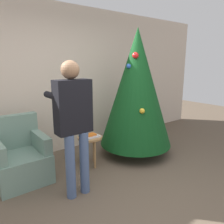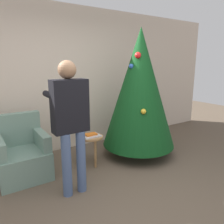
{
  "view_description": "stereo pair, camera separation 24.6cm",
  "coord_description": "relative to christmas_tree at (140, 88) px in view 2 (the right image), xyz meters",
  "views": [
    {
      "loc": [
        -1.54,
        -1.59,
        1.67
      ],
      "look_at": [
        0.41,
        0.95,
        0.94
      ],
      "focal_mm": 35.0,
      "sensor_mm": 36.0,
      "label": 1
    },
    {
      "loc": [
        -1.33,
        -1.73,
        1.67
      ],
      "look_at": [
        0.41,
        0.95,
        0.94
      ],
      "focal_mm": 35.0,
      "sensor_mm": 36.0,
      "label": 2
    }
  ],
  "objects": [
    {
      "name": "ground_plane",
      "position": [
        -1.16,
        -1.21,
        -1.23
      ],
      "size": [
        14.0,
        14.0,
        0.0
      ],
      "primitive_type": "plane",
      "color": "brown"
    },
    {
      "name": "wall_back",
      "position": [
        -1.16,
        1.02,
        0.12
      ],
      "size": [
        8.0,
        0.06,
        2.7
      ],
      "color": "beige",
      "rests_on": "ground_plane"
    },
    {
      "name": "christmas_tree",
      "position": [
        0.0,
        0.0,
        0.0
      ],
      "size": [
        1.29,
        1.29,
        2.26
      ],
      "color": "brown",
      "rests_on": "ground_plane"
    },
    {
      "name": "armchair",
      "position": [
        -1.97,
        0.33,
        -0.9
      ],
      "size": [
        0.7,
        0.74,
        0.91
      ],
      "color": "gray",
      "rests_on": "ground_plane"
    },
    {
      "name": "person_standing",
      "position": [
        -1.5,
        -0.47,
        -0.2
      ],
      "size": [
        0.45,
        0.57,
        1.7
      ],
      "color": "#475B84",
      "rests_on": "ground_plane"
    },
    {
      "name": "side_stool",
      "position": [
        -0.93,
        0.09,
        -0.81
      ],
      "size": [
        0.4,
        0.4,
        0.49
      ],
      "color": "#A37547",
      "rests_on": "ground_plane"
    },
    {
      "name": "laptop",
      "position": [
        -0.93,
        0.09,
        -0.72
      ],
      "size": [
        0.28,
        0.24,
        0.02
      ],
      "color": "silver",
      "rests_on": "side_stool"
    },
    {
      "name": "book",
      "position": [
        -0.93,
        0.09,
        -0.7
      ],
      "size": [
        0.19,
        0.12,
        0.02
      ],
      "color": "orange",
      "rests_on": "laptop"
    }
  ]
}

